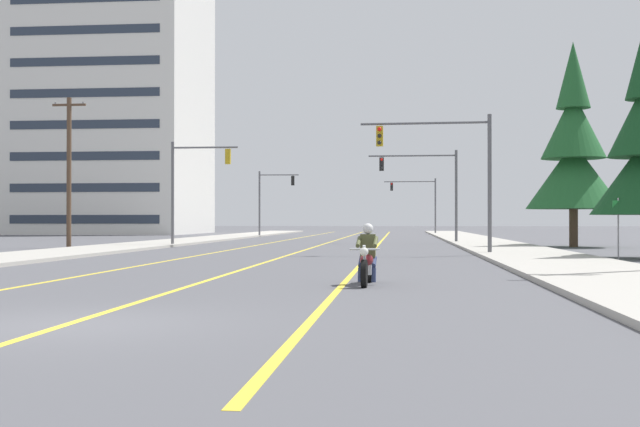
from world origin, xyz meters
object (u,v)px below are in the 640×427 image
Objects in this scene: traffic_signal_far_right at (420,197)px; conifer_tree_right_verge_far at (573,153)px; traffic_signal_mid_left at (271,194)px; street_sign at (618,221)px; motorcycle_with_rider at (367,260)px; traffic_signal_mid_right at (430,181)px; traffic_signal_near_right at (451,161)px; traffic_signal_near_left at (191,178)px; apartment_building_far_left_block at (115,104)px; utility_pole_left_near at (69,169)px.

traffic_signal_far_right is 43.40m from conifer_tree_right_verge_far.
traffic_signal_far_right is (14.48, 14.54, 0.12)m from traffic_signal_mid_left.
traffic_signal_mid_left is 47.90m from street_sign.
motorcycle_with_rider is 34.95m from traffic_signal_mid_right.
conifer_tree_right_verge_far is at bearing 84.40° from street_sign.
traffic_signal_near_right is 0.53× the size of conifer_tree_right_verge_far.
street_sign is (-1.47, -14.98, -3.91)m from conifer_tree_right_verge_far.
traffic_signal_near_right is 1.00× the size of traffic_signal_near_left.
apartment_building_far_left_block is at bearing 145.42° from traffic_signal_mid_left.
traffic_signal_mid_right is at bearing 90.78° from traffic_signal_near_right.
apartment_building_far_left_block is (-20.42, 14.07, 10.97)m from traffic_signal_mid_left.
traffic_signal_mid_left is (-11.46, 56.08, 3.44)m from motorcycle_with_rider.
traffic_signal_near_left is at bearing -64.59° from apartment_building_far_left_block.
traffic_signal_near_right reaches higher than street_sign.
traffic_signal_mid_left is at bearing 110.18° from traffic_signal_near_right.
apartment_building_far_left_block is at bearing 115.41° from traffic_signal_near_left.
traffic_signal_far_right is 36.54m from apartment_building_far_left_block.
conifer_tree_right_verge_far reaches higher than motorcycle_with_rider.
traffic_signal_near_left is 48.61m from apartment_building_far_left_block.
conifer_tree_right_verge_far reaches higher than traffic_signal_far_right.
motorcycle_with_rider is 17.32m from traffic_signal_near_right.
apartment_building_far_left_block reaches higher than traffic_signal_far_right.
traffic_signal_far_right is 51.29m from utility_pole_left_near.
traffic_signal_near_left is 22.27m from conifer_tree_right_verge_far.
utility_pole_left_near is 28.86m from street_sign.
conifer_tree_right_verge_far is 4.91× the size of street_sign.
traffic_signal_mid_left reaches higher than motorcycle_with_rider.
apartment_building_far_left_block is at bearing 107.21° from utility_pole_left_near.
traffic_signal_near_right is 13.65m from conifer_tree_right_verge_far.
traffic_signal_near_left is 0.74× the size of utility_pole_left_near.
apartment_building_far_left_block reaches higher than motorcycle_with_rider.
conifer_tree_right_verge_far is (22.22, 0.55, 1.36)m from traffic_signal_near_left.
utility_pole_left_near is at bearing -100.47° from traffic_signal_mid_left.
apartment_building_far_left_block reaches higher than traffic_signal_mid_right.
street_sign is at bearing -83.88° from traffic_signal_far_right.
traffic_signal_far_right reaches higher than motorcycle_with_rider.
traffic_signal_near_left is (-11.56, 27.37, 3.46)m from motorcycle_with_rider.
traffic_signal_near_left is 28.71m from traffic_signal_mid_left.
traffic_signal_far_right is 0.53× the size of conifer_tree_right_verge_far.
utility_pole_left_near is at bearing 126.50° from motorcycle_with_rider.
traffic_signal_near_left is 0.21× the size of apartment_building_far_left_block.
traffic_signal_mid_right is 50.77m from apartment_building_far_left_block.
street_sign is at bearing -54.32° from apartment_building_far_left_block.
traffic_signal_mid_left is at bearing 123.61° from traffic_signal_mid_right.
traffic_signal_near_right is 18.07m from traffic_signal_near_left.
apartment_building_far_left_block is (-31.88, 70.15, 14.41)m from motorcycle_with_rider.
traffic_signal_mid_right is at bearing -56.39° from traffic_signal_mid_left.
traffic_signal_near_right is 0.21× the size of apartment_building_far_left_block.
conifer_tree_right_verge_far is (7.65, -42.71, 1.25)m from traffic_signal_far_right.
traffic_signal_near_right is at bearing -18.67° from utility_pole_left_near.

